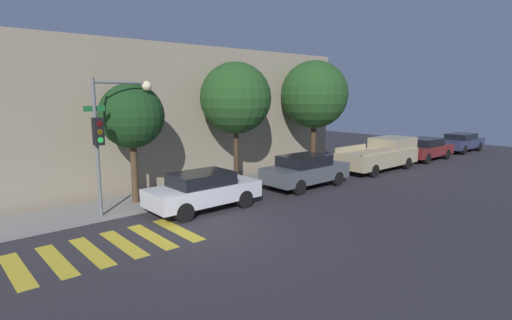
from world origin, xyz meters
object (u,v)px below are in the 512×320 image
(traffic_light_pole, at_px, (110,124))
(tree_near_corner, at_px, (132,116))
(tree_far_end, at_px, (314,95))
(pickup_truck, at_px, (381,154))
(tree_midblock, at_px, (236,98))
(sedan_tail_of_row, at_px, (461,142))
(sedan_far_end, at_px, (425,148))
(sedan_middle, at_px, (305,170))
(sedan_near_corner, at_px, (203,190))

(traffic_light_pole, bearing_deg, tree_near_corner, 39.19)
(tree_near_corner, xyz_separation_m, tree_far_end, (10.35, 0.00, 0.78))
(pickup_truck, relative_size, tree_midblock, 0.96)
(traffic_light_pole, height_order, tree_far_end, tree_far_end)
(sedan_tail_of_row, bearing_deg, sedan_far_end, -180.00)
(sedan_middle, relative_size, sedan_far_end, 0.96)
(traffic_light_pole, relative_size, tree_far_end, 0.79)
(pickup_truck, distance_m, sedan_tail_of_row, 10.81)
(sedan_far_end, height_order, tree_far_end, tree_far_end)
(sedan_middle, relative_size, pickup_truck, 0.78)
(pickup_truck, bearing_deg, sedan_tail_of_row, -0.00)
(traffic_light_pole, bearing_deg, tree_far_end, 4.80)
(traffic_light_pole, height_order, sedan_middle, traffic_light_pole)
(sedan_near_corner, relative_size, pickup_truck, 0.78)
(sedan_far_end, xyz_separation_m, sedan_tail_of_row, (5.61, 0.00, -0.02))
(sedan_near_corner, height_order, pickup_truck, pickup_truck)
(traffic_light_pole, xyz_separation_m, tree_midblock, (6.14, 0.97, 0.79))
(sedan_near_corner, bearing_deg, pickup_truck, 0.00)
(pickup_truck, xyz_separation_m, tree_midblock, (-8.61, 2.24, 3.16))
(sedan_near_corner, distance_m, sedan_far_end, 17.13)
(tree_far_end, bearing_deg, sedan_middle, -144.32)
(sedan_near_corner, bearing_deg, traffic_light_pole, 155.79)
(sedan_middle, xyz_separation_m, sedan_tail_of_row, (17.14, 0.00, -0.05))
(sedan_near_corner, bearing_deg, sedan_middle, 0.00)
(sedan_tail_of_row, relative_size, tree_far_end, 0.73)
(sedan_near_corner, relative_size, sedan_middle, 1.00)
(tree_far_end, bearing_deg, tree_midblock, 180.00)
(sedan_middle, height_order, sedan_far_end, sedan_middle)
(sedan_near_corner, relative_size, tree_near_corner, 0.90)
(sedan_tail_of_row, bearing_deg, tree_midblock, 173.43)
(traffic_light_pole, relative_size, sedan_near_corner, 1.13)
(tree_far_end, bearing_deg, tree_near_corner, 180.00)
(tree_near_corner, bearing_deg, sedan_middle, -17.17)
(pickup_truck, relative_size, sedan_far_end, 1.23)
(sedan_middle, relative_size, sedan_tail_of_row, 0.96)
(pickup_truck, distance_m, sedan_far_end, 5.20)
(pickup_truck, bearing_deg, tree_near_corner, 170.64)
(pickup_truck, bearing_deg, traffic_light_pole, 175.09)
(sedan_tail_of_row, distance_m, tree_midblock, 19.83)
(sedan_far_end, xyz_separation_m, tree_midblock, (-13.81, 2.24, 3.30))
(sedan_tail_of_row, xyz_separation_m, tree_midblock, (-19.42, 2.24, 3.32))
(sedan_middle, bearing_deg, tree_far_end, 35.68)
(sedan_near_corner, xyz_separation_m, sedan_tail_of_row, (22.74, 0.00, -0.02))
(pickup_truck, xyz_separation_m, sedan_far_end, (5.20, -0.00, -0.14))
(sedan_middle, distance_m, sedan_tail_of_row, 17.14)
(pickup_truck, xyz_separation_m, tree_far_end, (-3.21, 2.24, 3.31))
(sedan_far_end, bearing_deg, traffic_light_pole, 176.37)
(sedan_near_corner, distance_m, tree_midblock, 5.19)
(traffic_light_pole, height_order, tree_midblock, tree_midblock)
(sedan_near_corner, xyz_separation_m, tree_far_end, (8.72, 2.24, 3.45))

